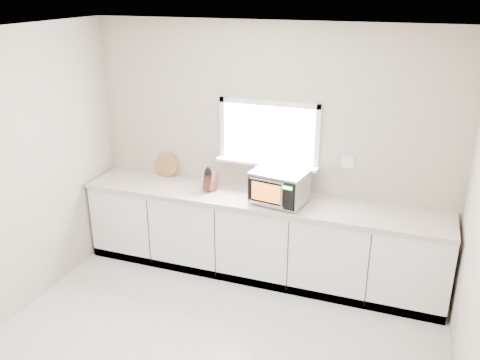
% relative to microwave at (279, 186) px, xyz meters
% --- Properties ---
extents(back_wall, '(4.00, 0.17, 2.70)m').
position_rel_microwave_xyz_m(back_wall, '(-0.22, 0.35, 0.26)').
color(back_wall, '#B0A08C').
rests_on(back_wall, ground).
extents(cabinets, '(3.92, 0.60, 0.88)m').
position_rel_microwave_xyz_m(cabinets, '(-0.22, 0.06, -0.66)').
color(cabinets, white).
rests_on(cabinets, ground).
extents(countertop, '(3.92, 0.64, 0.04)m').
position_rel_microwave_xyz_m(countertop, '(-0.22, 0.05, -0.20)').
color(countertop, beige).
rests_on(countertop, cabinets).
extents(microwave, '(0.59, 0.50, 0.34)m').
position_rel_microwave_xyz_m(microwave, '(0.00, 0.00, 0.00)').
color(microwave, black).
rests_on(microwave, countertop).
extents(knife_block, '(0.12, 0.21, 0.29)m').
position_rel_microwave_xyz_m(knife_block, '(-0.79, 0.05, -0.06)').
color(knife_block, '#4A251A').
rests_on(knife_block, countertop).
extents(cutting_board, '(0.28, 0.07, 0.28)m').
position_rel_microwave_xyz_m(cutting_board, '(-1.44, 0.30, -0.04)').
color(cutting_board, '#9A613B').
rests_on(cutting_board, countertop).
extents(coffee_grinder, '(0.17, 0.17, 0.24)m').
position_rel_microwave_xyz_m(coffee_grinder, '(0.19, 0.05, -0.06)').
color(coffee_grinder, '#B4B7BC').
rests_on(coffee_grinder, countertop).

